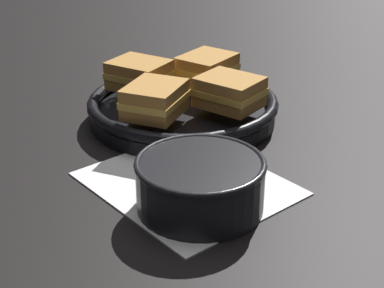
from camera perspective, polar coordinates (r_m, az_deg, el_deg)
ground_plane at (r=0.79m, az=0.18°, el=-3.06°), size 4.00×4.00×0.00m
napkin at (r=0.77m, az=-0.45°, el=-3.79°), size 0.28×0.25×0.00m
soup_bowl at (r=0.70m, az=0.80°, el=-3.65°), size 0.16×0.16×0.07m
spoon at (r=0.73m, az=0.03°, el=-5.36°), size 0.13×0.10×0.01m
skillet at (r=0.95m, az=-0.89°, el=3.47°), size 0.31×0.31×0.04m
sandwich_near_left at (r=0.87m, az=-3.62°, el=4.33°), size 0.10×0.11×0.05m
sandwich_near_right at (r=0.90m, az=3.65°, el=5.07°), size 0.10×0.08×0.05m
sandwich_far_left at (r=1.01m, az=1.46°, el=7.33°), size 0.08×0.10×0.05m
sandwich_far_right at (r=0.98m, az=-5.12°, el=6.72°), size 0.10×0.09×0.05m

